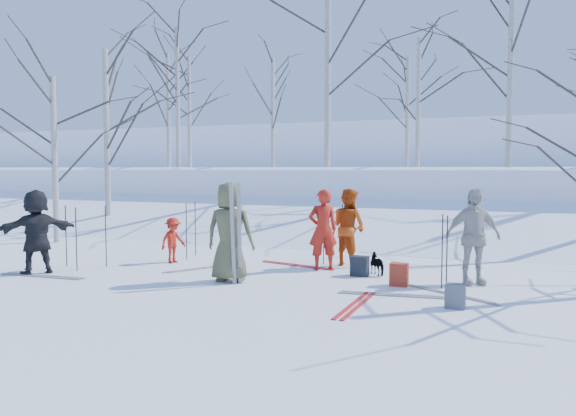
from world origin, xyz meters
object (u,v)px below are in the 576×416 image
at_px(skier_red_north, 323,230).
at_px(backpack_red, 399,275).
at_px(skier_olive_center, 230,232).
at_px(dog, 378,264).
at_px(skier_cream_east, 473,236).
at_px(backpack_grey, 455,296).
at_px(backpack_dark, 360,266).
at_px(skier_red_seated, 173,240).
at_px(skier_redor_behind, 349,227).
at_px(skier_grey_west, 36,232).

xyz_separation_m(skier_red_north, backpack_red, (1.83, -1.06, -0.65)).
bearing_deg(skier_olive_center, backpack_red, -174.87).
bearing_deg(dog, skier_cream_east, 126.43).
relative_size(dog, backpack_red, 1.27).
xyz_separation_m(backpack_grey, backpack_dark, (-2.04, 1.97, 0.01)).
bearing_deg(dog, skier_red_seated, -41.79).
distance_m(skier_redor_behind, backpack_grey, 4.08).
height_order(skier_red_north, skier_red_seated, skier_red_north).
bearing_deg(skier_red_seated, dog, -69.40).
distance_m(dog, backpack_red, 1.10).
height_order(skier_cream_east, backpack_grey, skier_cream_east).
distance_m(backpack_red, backpack_dark, 1.13).
bearing_deg(backpack_dark, skier_olive_center, -145.69).
height_order(skier_olive_center, skier_redor_behind, skier_olive_center).
xyz_separation_m(skier_olive_center, skier_red_seated, (-2.20, 1.37, -0.43)).
height_order(skier_red_seated, skier_grey_west, skier_grey_west).
height_order(skier_red_seated, backpack_grey, skier_red_seated).
relative_size(skier_red_north, backpack_dark, 4.28).
relative_size(skier_cream_east, backpack_grey, 4.70).
xyz_separation_m(skier_red_seated, dog, (4.66, 0.35, -0.29)).
relative_size(skier_grey_west, backpack_grey, 4.54).
xyz_separation_m(skier_cream_east, backpack_dark, (-2.14, -0.02, -0.69)).
relative_size(skier_olive_center, dog, 3.55).
bearing_deg(skier_cream_east, skier_olive_center, 170.58).
distance_m(skier_olive_center, backpack_grey, 4.28).
bearing_deg(skier_red_north, dog, 141.96).
bearing_deg(skier_grey_west, dog, 142.18).
xyz_separation_m(skier_cream_east, backpack_red, (-1.22, -0.68, -0.68)).
distance_m(skier_olive_center, skier_cream_east, 4.53).
bearing_deg(skier_grey_west, backpack_grey, 122.98).
distance_m(skier_olive_center, backpack_red, 3.25).
bearing_deg(backpack_dark, skier_red_north, 156.61).
bearing_deg(dog, skier_olive_center, -11.11).
distance_m(skier_olive_center, backpack_dark, 2.70).
bearing_deg(skier_redor_behind, dog, 163.99).
distance_m(skier_redor_behind, dog, 1.36).
bearing_deg(skier_red_north, skier_grey_west, -4.81).
relative_size(skier_redor_behind, skier_cream_east, 0.96).
xyz_separation_m(backpack_red, backpack_dark, (-0.92, 0.66, -0.01)).
xyz_separation_m(skier_red_north, backpack_grey, (2.96, -2.37, -0.67)).
bearing_deg(skier_cream_east, skier_redor_behind, 129.63).
relative_size(skier_red_north, skier_grey_west, 0.99).
height_order(skier_cream_east, skier_grey_west, skier_cream_east).
distance_m(skier_red_north, dog, 1.39).
relative_size(skier_olive_center, skier_red_north, 1.11).
xyz_separation_m(skier_grey_west, backpack_grey, (8.22, 0.29, -0.67)).
bearing_deg(skier_red_north, skier_redor_behind, -148.86).
xyz_separation_m(skier_red_north, skier_red_seated, (-3.43, -0.49, -0.34)).
bearing_deg(backpack_grey, dog, 127.72).
xyz_separation_m(skier_red_north, skier_cream_east, (3.06, -0.38, 0.04)).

